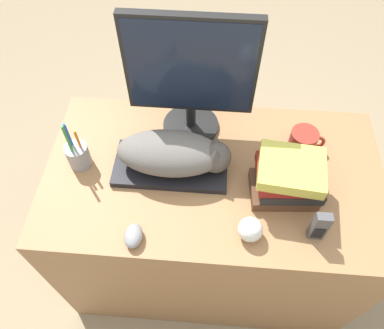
% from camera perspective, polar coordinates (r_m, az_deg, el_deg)
% --- Properties ---
extents(ground_plane, '(12.00, 12.00, 0.00)m').
position_cam_1_polar(ground_plane, '(1.89, 1.67, -23.09)').
color(ground_plane, '#998466').
extents(desk, '(1.18, 0.65, 0.77)m').
position_cam_1_polar(desk, '(1.63, 2.72, -8.89)').
color(desk, '#9E7047').
rests_on(desk, ground_plane).
extents(keyboard, '(0.39, 0.19, 0.02)m').
position_cam_1_polar(keyboard, '(1.30, -3.25, -0.23)').
color(keyboard, black).
rests_on(keyboard, desk).
extents(cat, '(0.38, 0.18, 0.13)m').
position_cam_1_polar(cat, '(1.24, -2.39, 1.69)').
color(cat, '#66605B').
rests_on(cat, keyboard).
extents(monitor, '(0.43, 0.21, 0.47)m').
position_cam_1_polar(monitor, '(1.24, -0.22, 13.64)').
color(monitor, black).
rests_on(monitor, desk).
extents(computer_mouse, '(0.06, 0.08, 0.04)m').
position_cam_1_polar(computer_mouse, '(1.17, -8.92, -10.68)').
color(computer_mouse, gray).
rests_on(computer_mouse, desk).
extents(coffee_mug, '(0.13, 0.10, 0.09)m').
position_cam_1_polar(coffee_mug, '(1.38, 16.60, 3.41)').
color(coffee_mug, '#9E2D23').
rests_on(coffee_mug, desk).
extents(pen_cup, '(0.08, 0.08, 0.22)m').
position_cam_1_polar(pen_cup, '(1.34, -16.98, 1.43)').
color(pen_cup, '#939399').
rests_on(pen_cup, desk).
extents(baseball, '(0.08, 0.08, 0.08)m').
position_cam_1_polar(baseball, '(1.16, 8.88, -9.75)').
color(baseball, silver).
rests_on(baseball, desk).
extents(phone, '(0.05, 0.03, 0.12)m').
position_cam_1_polar(phone, '(1.19, 18.85, -8.92)').
color(phone, '#4C4C51').
rests_on(phone, desk).
extents(book_stack, '(0.23, 0.19, 0.16)m').
position_cam_1_polar(book_stack, '(1.23, 14.48, -2.08)').
color(book_stack, brown).
rests_on(book_stack, desk).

